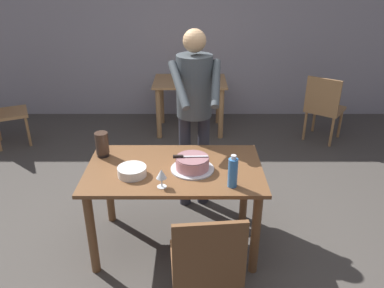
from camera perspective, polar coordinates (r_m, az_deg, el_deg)
name	(u,v)px	position (r m, az deg, el deg)	size (l,w,h in m)	color
ground_plane	(176,242)	(3.45, -2.45, -14.48)	(14.00, 14.00, 0.00)	#4C4742
back_wall	(182,27)	(5.89, -1.49, 17.08)	(10.00, 0.12, 2.70)	#ADA8B2
main_dining_table	(174,181)	(3.08, -2.66, -5.56)	(1.39, 0.81, 0.75)	brown
cake_on_platter	(192,164)	(2.96, 0.00, -2.97)	(0.34, 0.34, 0.11)	silver
cake_knife	(183,157)	(2.93, -1.40, -1.88)	(0.27, 0.03, 0.02)	silver
plate_stack	(132,171)	(2.93, -9.00, -4.04)	(0.22, 0.22, 0.07)	white
wine_glass_near	(161,174)	(2.73, -4.65, -4.56)	(0.08, 0.08, 0.14)	silver
water_bottle	(232,172)	(2.74, 6.06, -4.20)	(0.07, 0.07, 0.25)	#387AC6
hurricane_lamp	(102,144)	(3.23, -13.34, -0.05)	(0.11, 0.11, 0.21)	black
person_cutting_cake	(194,102)	(3.45, 0.30, 6.23)	(0.46, 0.57, 1.72)	#2D2D38
chair_near_side	(206,263)	(2.53, 2.11, -17.36)	(0.48, 0.48, 0.90)	brown
background_table	(190,92)	(5.38, -0.37, 7.81)	(1.00, 0.70, 0.74)	tan
background_chair_0	(323,106)	(5.36, 19.03, 5.34)	(0.61, 0.61, 0.90)	tan
background_chair_1	(1,110)	(5.53, -26.61, 4.60)	(0.58, 0.58, 0.90)	tan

